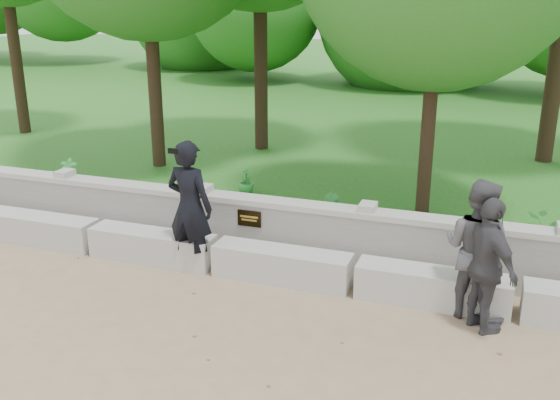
{
  "coord_description": "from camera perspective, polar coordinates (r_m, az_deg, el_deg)",
  "views": [
    {
      "loc": [
        3.6,
        -5.39,
        3.69
      ],
      "look_at": [
        0.96,
        1.95,
        1.13
      ],
      "focal_mm": 40.0,
      "sensor_mm": 36.0,
      "label": 1
    }
  ],
  "objects": [
    {
      "name": "ground",
      "position": [
        7.46,
        -12.36,
        -11.99
      ],
      "size": [
        80.0,
        80.0,
        0.0
      ],
      "primitive_type": "plane",
      "color": "#93785A",
      "rests_on": "ground"
    },
    {
      "name": "lawn",
      "position": [
        20.04,
        9.2,
        7.68
      ],
      "size": [
        40.0,
        22.0,
        0.25
      ],
      "primitive_type": "cube",
      "color": "#175815",
      "rests_on": "ground"
    },
    {
      "name": "concrete_bench",
      "position": [
        8.84,
        -5.99,
        -5.05
      ],
      "size": [
        11.9,
        0.45,
        0.45
      ],
      "color": "#B7B5AD",
      "rests_on": "ground"
    },
    {
      "name": "parapet_wall",
      "position": [
        9.34,
        -4.19,
        -2.12
      ],
      "size": [
        12.5,
        0.35,
        0.9
      ],
      "color": "#ACAAA3",
      "rests_on": "ground"
    },
    {
      "name": "man_main",
      "position": [
        8.63,
        -8.25,
        -0.65
      ],
      "size": [
        0.73,
        0.65,
        1.88
      ],
      "color": "black",
      "rests_on": "ground"
    },
    {
      "name": "visitor_left",
      "position": [
        7.7,
        17.54,
        -4.31
      ],
      "size": [
        1.03,
        0.94,
        1.72
      ],
      "color": "#49484E",
      "rests_on": "ground"
    },
    {
      "name": "visitor_right",
      "position": [
        7.42,
        18.42,
        -5.76
      ],
      "size": [
        0.9,
        0.97,
        1.6
      ],
      "color": "#3A393D",
      "rests_on": "ground"
    },
    {
      "name": "shrub_a",
      "position": [
        12.2,
        -18.69,
        2.25
      ],
      "size": [
        0.37,
        0.31,
        0.6
      ],
      "primitive_type": "imported",
      "rotation": [
        0.0,
        0.0,
        0.34
      ],
      "color": "#2C8433",
      "rests_on": "lawn"
    },
    {
      "name": "shrub_b",
      "position": [
        9.52,
        4.64,
        -1.19
      ],
      "size": [
        0.42,
        0.41,
        0.59
      ],
      "primitive_type": "imported",
      "rotation": [
        0.0,
        0.0,
        2.43
      ],
      "color": "#2C8433",
      "rests_on": "lawn"
    },
    {
      "name": "shrub_c",
      "position": [
        9.27,
        23.27,
        -3.14
      ],
      "size": [
        0.71,
        0.68,
        0.62
      ],
      "primitive_type": "imported",
      "rotation": [
        0.0,
        0.0,
        3.59
      ],
      "color": "#2C8433",
      "rests_on": "lawn"
    },
    {
      "name": "shrub_d",
      "position": [
        11.33,
        -3.11,
        1.8
      ],
      "size": [
        0.37,
        0.38,
        0.51
      ],
      "primitive_type": "imported",
      "rotation": [
        0.0,
        0.0,
        5.33
      ],
      "color": "#2C8433",
      "rests_on": "lawn"
    }
  ]
}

